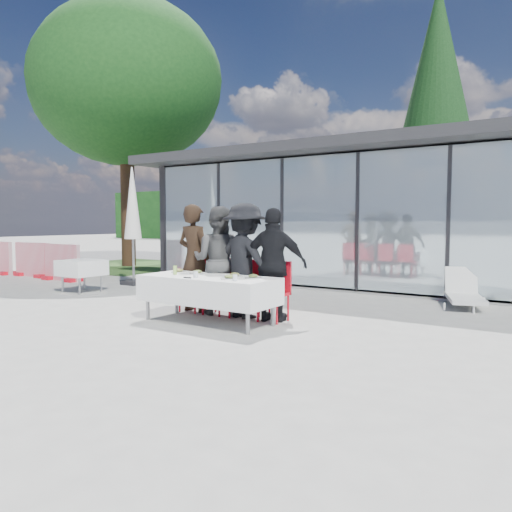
{
  "coord_description": "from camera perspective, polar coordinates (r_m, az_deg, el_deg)",
  "views": [
    {
      "loc": [
        5.24,
        -6.57,
        1.63
      ],
      "look_at": [
        0.16,
        1.2,
        0.98
      ],
      "focal_mm": 35.0,
      "sensor_mm": 36.0,
      "label": 1
    }
  ],
  "objects": [
    {
      "name": "diner_d",
      "position": [
        8.07,
        2.06,
        -1.01
      ],
      "size": [
        1.35,
        1.35,
        1.85
      ],
      "primitive_type": "imported",
      "rotation": [
        0.0,
        0.0,
        3.43
      ],
      "color": "black",
      "rests_on": "ground"
    },
    {
      "name": "construction_barriers",
      "position": [
        17.4,
        -27.25,
        -0.37
      ],
      "size": [
        7.8,
        0.6,
        1.0
      ],
      "color": "red",
      "rests_on": "ground"
    },
    {
      "name": "diner_chair_c",
      "position": [
        8.48,
        -1.02,
        -3.39
      ],
      "size": [
        0.44,
        0.44,
        0.97
      ],
      "color": "red",
      "rests_on": "ground"
    },
    {
      "name": "diner_chair_b",
      "position": [
        8.81,
        -4.1,
        -3.12
      ],
      "size": [
        0.44,
        0.44,
        0.97
      ],
      "color": "red",
      "rests_on": "ground"
    },
    {
      "name": "plate_b",
      "position": [
        8.37,
        -6.71,
        -1.87
      ],
      "size": [
        0.26,
        0.26,
        0.07
      ],
      "color": "white",
      "rests_on": "dining_table"
    },
    {
      "name": "juice_bottle",
      "position": [
        8.31,
        -9.24,
        -1.6
      ],
      "size": [
        0.06,
        0.06,
        0.15
      ],
      "primitive_type": "cylinder",
      "color": "#97C752",
      "rests_on": "dining_table"
    },
    {
      "name": "folded_eyeglasses",
      "position": [
        7.79,
        -7.85,
        -2.46
      ],
      "size": [
        0.14,
        0.03,
        0.01
      ],
      "primitive_type": "cube",
      "color": "black",
      "rests_on": "dining_table"
    },
    {
      "name": "plate_c",
      "position": [
        7.9,
        -2.46,
        -2.21
      ],
      "size": [
        0.26,
        0.26,
        0.07
      ],
      "color": "white",
      "rests_on": "dining_table"
    },
    {
      "name": "market_umbrella",
      "position": [
        13.15,
        -13.93,
        5.13
      ],
      "size": [
        0.5,
        0.5,
        3.0
      ],
      "color": "black",
      "rests_on": "ground"
    },
    {
      "name": "plate_d",
      "position": [
        7.66,
        -0.32,
        -2.39
      ],
      "size": [
        0.26,
        0.26,
        0.07
      ],
      "color": "white",
      "rests_on": "dining_table"
    },
    {
      "name": "deciduous_tree",
      "position": [
        19.24,
        -14.66,
        18.48
      ],
      "size": [
        7.04,
        6.4,
        9.38
      ],
      "color": "#382316",
      "rests_on": "ground"
    },
    {
      "name": "plate_a",
      "position": [
        8.65,
        -8.8,
        -1.71
      ],
      "size": [
        0.26,
        0.26,
        0.07
      ],
      "color": "white",
      "rests_on": "dining_table"
    },
    {
      "name": "diner_a",
      "position": [
        9.05,
        -7.08,
        -0.23
      ],
      "size": [
        0.72,
        0.72,
        1.93
      ],
      "primitive_type": "imported",
      "rotation": [
        0.0,
        0.0,
        3.11
      ],
      "color": "black",
      "rests_on": "ground"
    },
    {
      "name": "diner_c",
      "position": [
        8.38,
        -1.28,
        -0.54
      ],
      "size": [
        1.44,
        1.44,
        1.93
      ],
      "primitive_type": "imported",
      "rotation": [
        0.0,
        0.0,
        2.97
      ],
      "color": "black",
      "rests_on": "ground"
    },
    {
      "name": "diner_chair_d",
      "position": [
        8.17,
        2.29,
        -3.67
      ],
      "size": [
        0.44,
        0.44,
        0.97
      ],
      "color": "red",
      "rests_on": "ground"
    },
    {
      "name": "drinking_glasses",
      "position": [
        7.58,
        -4.74,
        -2.29
      ],
      "size": [
        0.85,
        0.1,
        0.1
      ],
      "color": "silver",
      "rests_on": "dining_table"
    },
    {
      "name": "ground",
      "position": [
        8.56,
        -5.33,
        -6.99
      ],
      "size": [
        90.0,
        90.0,
        0.0
      ],
      "primitive_type": "plane",
      "color": "#9F9D97",
      "rests_on": "ground"
    },
    {
      "name": "pavilion",
      "position": [
        15.09,
        20.9,
        5.7
      ],
      "size": [
        14.8,
        8.8,
        3.44
      ],
      "color": "gray",
      "rests_on": "ground"
    },
    {
      "name": "diner_b",
      "position": [
        8.72,
        -4.38,
        -0.53
      ],
      "size": [
        1.15,
        1.15,
        1.89
      ],
      "primitive_type": "imported",
      "rotation": [
        0.0,
        0.0,
        3.45
      ],
      "color": "#4A4A4A",
      "rests_on": "ground"
    },
    {
      "name": "diner_chair_a",
      "position": [
        9.14,
        -6.78,
        -2.88
      ],
      "size": [
        0.44,
        0.44,
        0.97
      ],
      "color": "red",
      "rests_on": "ground"
    },
    {
      "name": "lounger",
      "position": [
        10.38,
        22.65,
        -3.9
      ],
      "size": [
        0.99,
        1.45,
        0.72
      ],
      "color": "silver",
      "rests_on": "ground"
    },
    {
      "name": "conifer_tree",
      "position": [
        20.6,
        19.92,
        15.98
      ],
      "size": [
        4.0,
        4.0,
        10.5
      ],
      "color": "#382316",
      "rests_on": "ground"
    },
    {
      "name": "spare_table_left",
      "position": [
        12.15,
        -19.3,
        -1.29
      ],
      "size": [
        0.86,
        0.86,
        0.74
      ],
      "color": "white",
      "rests_on": "ground"
    },
    {
      "name": "treeline",
      "position": [
        35.32,
        21.43,
        4.65
      ],
      "size": [
        62.5,
        2.0,
        4.4
      ],
      "color": "#103311",
      "rests_on": "ground"
    },
    {
      "name": "dining_table",
      "position": [
        8.02,
        -5.48,
        -3.83
      ],
      "size": [
        2.26,
        0.96,
        0.75
      ],
      "color": "white",
      "rests_on": "ground"
    },
    {
      "name": "plate_extra",
      "position": [
        7.58,
        -3.07,
        -2.47
      ],
      "size": [
        0.26,
        0.26,
        0.07
      ],
      "color": "white",
      "rests_on": "dining_table"
    },
    {
      "name": "grass_patch",
      "position": [
        18.69,
        -14.31,
        -1.09
      ],
      "size": [
        5.0,
        5.0,
        0.02
      ],
      "primitive_type": "cube",
      "color": "#385926",
      "rests_on": "ground"
    }
  ]
}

